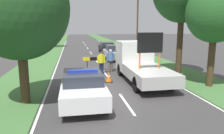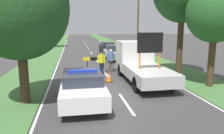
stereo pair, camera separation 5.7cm
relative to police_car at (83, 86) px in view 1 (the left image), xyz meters
The scene contains 19 objects.
ground_plane 2.24m from the police_car, 26.08° to the left, with size 160.00×160.00×0.00m, color #3D3A3A.
lane_markings 13.98m from the police_car, 82.19° to the left, with size 7.49×57.88×0.01m.
grass_verge_left 21.24m from the police_car, 99.62° to the left, with size 3.30×120.00×0.03m.
grass_verge_right 22.19m from the police_car, 70.68° to the left, with size 3.30×120.00×0.03m.
police_car is the anchor object (origin of this frame).
work_truck 5.28m from the police_car, 43.94° to the left, with size 2.18×6.27×3.06m.
road_barrier 7.08m from the police_car, 73.95° to the left, with size 3.25×0.08×1.07m.
police_officer 5.98m from the police_car, 74.33° to the left, with size 0.58×0.37×1.60m.
pedestrian_civilian 6.63m from the police_car, 69.08° to the left, with size 0.62×0.39×1.72m.
traffic_cone_near_police 3.78m from the police_car, 62.32° to the left, with size 0.45×0.45×0.62m.
traffic_cone_centre_front 7.66m from the police_car, 62.66° to the left, with size 0.45×0.45×0.62m.
traffic_cone_near_truck 5.94m from the police_car, 83.37° to the left, with size 0.43×0.43×0.59m.
traffic_cone_behind_barrier 3.85m from the police_car, 83.97° to the left, with size 0.50×0.50×0.68m.
queued_car_sedan_silver 12.56m from the police_car, 72.40° to the left, with size 1.85×4.02×1.52m.
queued_car_sedan_black 18.54m from the police_car, 77.71° to the left, with size 1.71×4.22×1.38m.
roadside_tree_near_left 4.27m from the police_car, behind, with size 4.22×4.22×6.39m.
roadside_tree_mid_left 26.75m from the police_car, 99.29° to the left, with size 3.18×3.18×7.01m.
roadside_tree_mid_right 8.11m from the police_car, 10.12° to the left, with size 3.11×3.11×5.76m.
utility_pole 17.57m from the police_car, 65.19° to the left, with size 1.20×0.20×8.01m.
Camera 1 is at (-2.29, -10.57, 3.42)m, focal length 35.00 mm.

